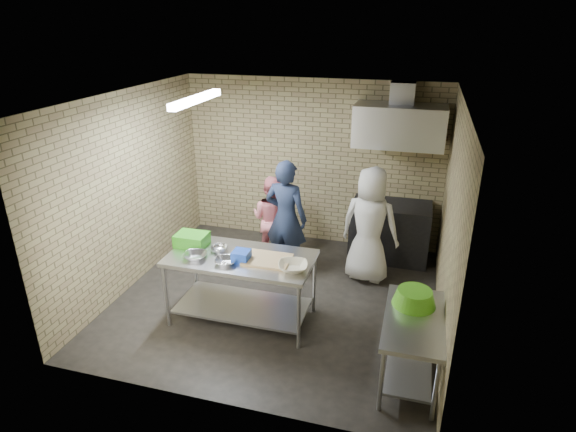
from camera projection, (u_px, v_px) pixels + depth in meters
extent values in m
plane|color=black|center=(277.00, 298.00, 6.58)|extent=(4.20, 4.20, 0.00)
plane|color=black|center=(275.00, 98.00, 5.54)|extent=(4.20, 4.20, 0.00)
cube|color=tan|center=(312.00, 163.00, 7.83)|extent=(4.20, 0.06, 2.70)
cube|color=tan|center=(210.00, 286.00, 4.28)|extent=(4.20, 0.06, 2.70)
cube|color=tan|center=(130.00, 191.00, 6.58)|extent=(0.06, 4.00, 2.70)
cube|color=tan|center=(450.00, 225.00, 5.53)|extent=(0.06, 4.00, 2.70)
cube|color=silver|center=(242.00, 288.00, 5.98)|extent=(1.77, 0.88, 0.88)
cube|color=silver|center=(411.00, 348.00, 5.01)|extent=(0.60, 1.20, 0.75)
cube|color=black|center=(390.00, 231.00, 7.53)|extent=(1.20, 0.70, 0.90)
cube|color=silver|center=(399.00, 126.00, 6.94)|extent=(1.30, 0.60, 0.60)
cube|color=#A5A8AD|center=(403.00, 93.00, 6.90)|extent=(0.35, 0.30, 0.30)
cube|color=#3F2B19|center=(420.00, 137.00, 7.10)|extent=(0.80, 0.20, 0.04)
cube|color=white|center=(196.00, 99.00, 5.81)|extent=(0.10, 1.25, 0.08)
cube|color=green|center=(192.00, 240.00, 6.06)|extent=(0.39, 0.29, 0.16)
cube|color=blue|center=(241.00, 256.00, 5.69)|extent=(0.20, 0.20, 0.13)
cube|color=tan|center=(267.00, 260.00, 5.70)|extent=(0.54, 0.41, 0.03)
imported|color=#B3B6BB|center=(195.00, 256.00, 5.75)|extent=(0.33, 0.33, 0.07)
imported|color=silver|center=(219.00, 249.00, 5.92)|extent=(0.26, 0.26, 0.07)
imported|color=silver|center=(226.00, 261.00, 5.63)|extent=(0.31, 0.31, 0.06)
imported|color=beige|center=(293.00, 267.00, 5.49)|extent=(0.41, 0.41, 0.08)
cylinder|color=#B22619|center=(403.00, 128.00, 7.12)|extent=(0.07, 0.07, 0.18)
imported|color=#141B33|center=(286.00, 218.00, 6.92)|extent=(0.69, 0.50, 1.75)
imported|color=pink|center=(272.00, 219.00, 7.39)|extent=(0.76, 0.65, 1.37)
imported|color=silver|center=(370.00, 225.00, 6.77)|extent=(0.90, 0.66, 1.69)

